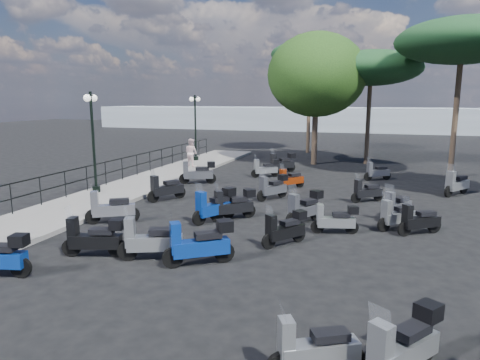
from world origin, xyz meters
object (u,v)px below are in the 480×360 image
(scooter_9, at_px, (215,206))
(pine_0, at_px, (371,68))
(scooter_1, at_px, (95,238))
(broadleaf_tree, at_px, (317,75))
(lamp_post_1, at_px, (93,136))
(scooter_8, at_px, (234,205))
(scooter_25, at_px, (397,206))
(pine_1, at_px, (462,41))
(lamp_post_2, at_px, (195,123))
(scooter_24, at_px, (397,216))
(pedestrian_far, at_px, (191,153))
(scooter_15, at_px, (273,188))
(scooter_13, at_px, (285,229))
(pine_2, at_px, (310,55))
(scooter_18, at_px, (305,208))
(scooter_19, at_px, (419,221))
(scooter_10, at_px, (290,180))
(scooter_26, at_px, (456,184))
(scooter_14, at_px, (335,220))
(scooter_20, at_px, (367,192))
(scooter_21, at_px, (377,172))
(scooter_2, at_px, (111,209))
(scooter_12, at_px, (200,244))
(scooter_11, at_px, (282,163))
(scooter_3, at_px, (166,189))
(scooter_5, at_px, (266,169))
(scooter_7, at_px, (151,241))
(scooter_17, at_px, (403,347))
(scooter_16, at_px, (314,350))

(scooter_9, xyz_separation_m, pine_0, (4.45, 15.42, 5.46))
(scooter_1, height_order, broadleaf_tree, broadleaf_tree)
(lamp_post_1, height_order, scooter_8, lamp_post_1)
(scooter_25, relative_size, pine_1, 0.18)
(lamp_post_2, relative_size, scooter_24, 3.30)
(pedestrian_far, distance_m, scooter_15, 9.02)
(scooter_13, relative_size, pine_1, 0.16)
(broadleaf_tree, height_order, pine_2, pine_2)
(scooter_18, relative_size, scooter_19, 1.17)
(scooter_1, xyz_separation_m, scooter_10, (3.17, 10.27, -0.09))
(scooter_26, distance_m, pine_2, 17.14)
(scooter_14, xyz_separation_m, scooter_24, (1.85, 1.05, 0.00))
(scooter_20, bearing_deg, lamp_post_2, 16.92)
(scooter_15, relative_size, scooter_21, 1.08)
(scooter_10, distance_m, scooter_21, 5.16)
(lamp_post_2, distance_m, scooter_2, 14.30)
(scooter_24, bearing_deg, scooter_12, 92.75)
(scooter_11, relative_size, scooter_14, 0.98)
(scooter_26, bearing_deg, scooter_19, 109.08)
(scooter_12, distance_m, scooter_19, 6.99)
(scooter_13, bearing_deg, scooter_15, -34.90)
(scooter_12, height_order, scooter_19, scooter_12)
(scooter_2, height_order, pine_1, pine_1)
(scooter_9, bearing_deg, pine_0, -76.50)
(scooter_20, distance_m, scooter_24, 3.74)
(scooter_19, bearing_deg, scooter_21, -27.36)
(scooter_1, distance_m, scooter_11, 14.56)
(scooter_3, distance_m, scooter_5, 6.93)
(scooter_7, bearing_deg, pine_1, -54.55)
(scooter_15, xyz_separation_m, scooter_26, (7.40, 3.14, 0.00))
(scooter_3, bearing_deg, pine_2, -66.71)
(scooter_5, bearing_deg, scooter_10, -177.55)
(pedestrian_far, xyz_separation_m, scooter_17, (11.16, -16.98, -0.47))
(scooter_8, height_order, scooter_12, scooter_12)
(scooter_2, bearing_deg, scooter_7, -162.09)
(scooter_2, bearing_deg, scooter_5, -46.98)
(scooter_2, bearing_deg, broadleaf_tree, -47.80)
(scooter_8, relative_size, scooter_19, 1.03)
(scooter_21, relative_size, pine_2, 0.16)
(scooter_1, xyz_separation_m, scooter_5, (1.32, 12.78, -0.05))
(scooter_3, bearing_deg, scooter_7, 147.24)
(scooter_1, height_order, scooter_19, scooter_1)
(scooter_3, height_order, scooter_18, scooter_3)
(scooter_5, relative_size, scooter_19, 1.03)
(scooter_16, bearing_deg, scooter_9, 3.30)
(scooter_9, bearing_deg, lamp_post_2, -33.90)
(scooter_9, relative_size, scooter_25, 1.15)
(scooter_21, xyz_separation_m, pine_0, (-0.73, 5.78, 5.58))
(scooter_12, xyz_separation_m, broadleaf_tree, (0.22, 17.92, 5.03))
(scooter_1, height_order, scooter_8, scooter_1)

